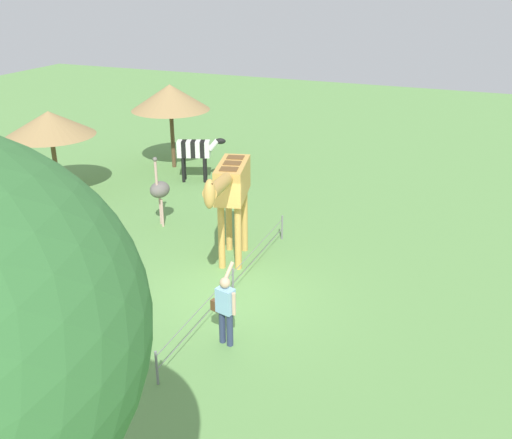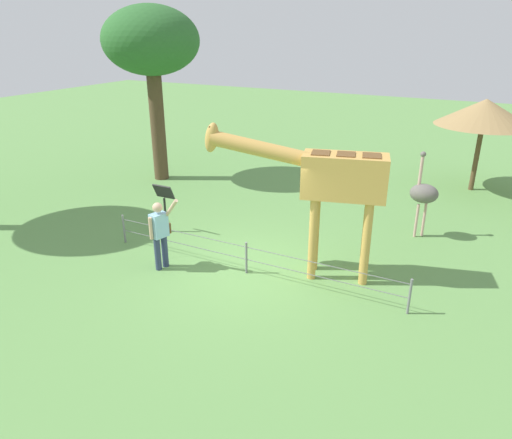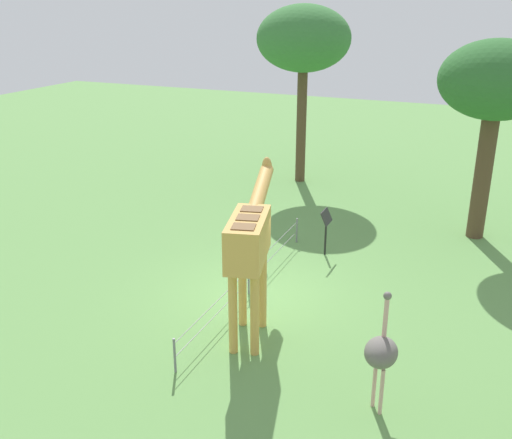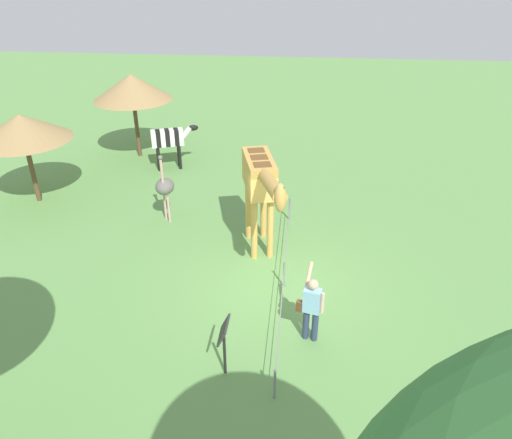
# 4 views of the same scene
# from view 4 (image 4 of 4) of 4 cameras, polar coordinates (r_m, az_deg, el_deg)

# --- Properties ---
(ground_plane) EXTENTS (60.00, 60.00, 0.00)m
(ground_plane) POSITION_cam_4_polar(r_m,az_deg,el_deg) (12.41, 2.43, -7.83)
(ground_plane) COLOR #60934C
(giraffe) EXTENTS (3.82, 1.42, 3.28)m
(giraffe) POSITION_cam_4_polar(r_m,az_deg,el_deg) (12.63, 0.61, 4.40)
(giraffe) COLOR gold
(giraffe) RESTS_ON ground_plane
(visitor) EXTENTS (0.68, 0.59, 1.72)m
(visitor) POSITION_cam_4_polar(r_m,az_deg,el_deg) (10.42, 6.54, -10.08)
(visitor) COLOR navy
(visitor) RESTS_ON ground_plane
(zebra) EXTENTS (0.92, 1.79, 1.66)m
(zebra) POSITION_cam_4_polar(r_m,az_deg,el_deg) (18.87, -10.19, 9.26)
(zebra) COLOR black
(zebra) RESTS_ON ground_plane
(ostrich) EXTENTS (0.70, 0.56, 2.25)m
(ostrich) POSITION_cam_4_polar(r_m,az_deg,el_deg) (14.97, -10.72, 3.83)
(ostrich) COLOR #CC9E93
(ostrich) RESTS_ON ground_plane
(shade_hut_near) EXTENTS (3.00, 3.00, 2.99)m
(shade_hut_near) POSITION_cam_4_polar(r_m,az_deg,el_deg) (17.17, -25.92, 9.72)
(shade_hut_near) COLOR brown
(shade_hut_near) RESTS_ON ground_plane
(shade_hut_far) EXTENTS (3.05, 3.05, 3.32)m
(shade_hut_far) POSITION_cam_4_polar(r_m,az_deg,el_deg) (19.96, -14.44, 14.88)
(shade_hut_far) COLOR brown
(shade_hut_far) RESTS_ON ground_plane
(info_sign) EXTENTS (0.56, 0.21, 1.32)m
(info_sign) POSITION_cam_4_polar(r_m,az_deg,el_deg) (9.60, -3.81, -13.70)
(info_sign) COLOR black
(info_sign) RESTS_ON ground_plane
(wire_fence) EXTENTS (7.05, 0.05, 0.75)m
(wire_fence) POSITION_cam_4_polar(r_m,az_deg,el_deg) (12.16, 3.33, -6.36)
(wire_fence) COLOR slate
(wire_fence) RESTS_ON ground_plane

